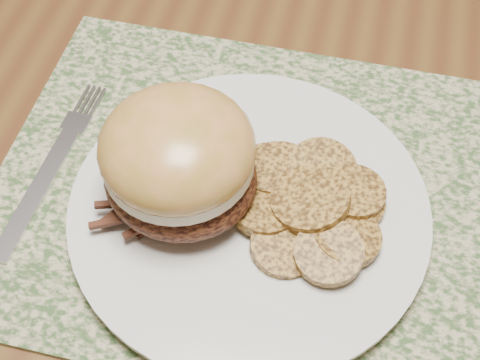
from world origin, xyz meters
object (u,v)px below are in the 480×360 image
object	(u,v)px
dining_table	(108,19)
pork_sandwich	(178,160)
dinner_plate	(249,210)
fork	(53,165)

from	to	relation	value
dining_table	pork_sandwich	size ratio (longest dim) A/B	10.13
dinner_plate	dining_table	bearing A→B (deg)	129.72
dinner_plate	fork	distance (m)	0.17
dining_table	fork	xyz separation A→B (m)	(0.06, -0.27, 0.09)
pork_sandwich	fork	size ratio (longest dim) A/B	0.80
pork_sandwich	dining_table	bearing A→B (deg)	143.57
fork	dining_table	bearing A→B (deg)	106.48
dining_table	pork_sandwich	xyz separation A→B (m)	(0.18, -0.28, 0.14)
pork_sandwich	fork	xyz separation A→B (m)	(-0.12, 0.01, -0.06)
dinner_plate	pork_sandwich	world-z (taller)	pork_sandwich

